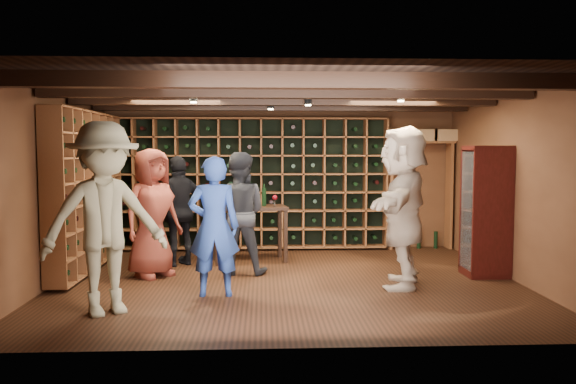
{
  "coord_description": "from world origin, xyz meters",
  "views": [
    {
      "loc": [
        -0.32,
        -7.27,
        1.74
      ],
      "look_at": [
        0.02,
        0.2,
        1.16
      ],
      "focal_mm": 35.0,
      "sensor_mm": 36.0,
      "label": 1
    }
  ],
  "objects_px": {
    "tasting_table": "(249,213)",
    "guest_woman_black": "(180,211)",
    "display_cabinet": "(486,214)",
    "guest_beige": "(403,206)",
    "man_blue_shirt": "(214,226)",
    "guest_khaki": "(105,219)",
    "man_grey_suit": "(238,213)",
    "guest_red_floral": "(152,213)"
  },
  "relations": [
    {
      "from": "guest_woman_black",
      "to": "tasting_table",
      "type": "xyz_separation_m",
      "value": [
        1.03,
        0.25,
        -0.06
      ]
    },
    {
      "from": "display_cabinet",
      "to": "guest_khaki",
      "type": "distance_m",
      "value": 4.94
    },
    {
      "from": "display_cabinet",
      "to": "guest_khaki",
      "type": "xyz_separation_m",
      "value": [
        -4.68,
        -1.57,
        0.15
      ]
    },
    {
      "from": "man_blue_shirt",
      "to": "guest_khaki",
      "type": "distance_m",
      "value": 1.29
    },
    {
      "from": "guest_red_floral",
      "to": "guest_khaki",
      "type": "distance_m",
      "value": 1.75
    },
    {
      "from": "guest_woman_black",
      "to": "guest_beige",
      "type": "relative_size",
      "value": 0.81
    },
    {
      "from": "display_cabinet",
      "to": "man_grey_suit",
      "type": "relative_size",
      "value": 1.03
    },
    {
      "from": "guest_beige",
      "to": "man_grey_suit",
      "type": "bearing_deg",
      "value": -92.5
    },
    {
      "from": "man_blue_shirt",
      "to": "man_grey_suit",
      "type": "distance_m",
      "value": 1.21
    },
    {
      "from": "man_grey_suit",
      "to": "guest_khaki",
      "type": "bearing_deg",
      "value": 60.28
    },
    {
      "from": "guest_beige",
      "to": "man_blue_shirt",
      "type": "bearing_deg",
      "value": -62.29
    },
    {
      "from": "display_cabinet",
      "to": "tasting_table",
      "type": "height_order",
      "value": "display_cabinet"
    },
    {
      "from": "guest_beige",
      "to": "tasting_table",
      "type": "bearing_deg",
      "value": -111.26
    },
    {
      "from": "guest_woman_black",
      "to": "guest_khaki",
      "type": "bearing_deg",
      "value": 45.14
    },
    {
      "from": "tasting_table",
      "to": "display_cabinet",
      "type": "bearing_deg",
      "value": -28.39
    },
    {
      "from": "guest_khaki",
      "to": "guest_red_floral",
      "type": "bearing_deg",
      "value": 54.71
    },
    {
      "from": "display_cabinet",
      "to": "guest_woman_black",
      "type": "distance_m",
      "value": 4.36
    },
    {
      "from": "guest_red_floral",
      "to": "display_cabinet",
      "type": "bearing_deg",
      "value": -49.68
    },
    {
      "from": "guest_khaki",
      "to": "display_cabinet",
      "type": "bearing_deg",
      "value": -12.01
    },
    {
      "from": "man_blue_shirt",
      "to": "guest_beige",
      "type": "distance_m",
      "value": 2.38
    },
    {
      "from": "man_grey_suit",
      "to": "tasting_table",
      "type": "bearing_deg",
      "value": -94.03
    },
    {
      "from": "tasting_table",
      "to": "guest_khaki",
      "type": "bearing_deg",
      "value": -127.04
    },
    {
      "from": "man_grey_suit",
      "to": "tasting_table",
      "type": "distance_m",
      "value": 0.85
    },
    {
      "from": "man_blue_shirt",
      "to": "tasting_table",
      "type": "distance_m",
      "value": 2.06
    },
    {
      "from": "tasting_table",
      "to": "guest_woman_black",
      "type": "bearing_deg",
      "value": -175.47
    },
    {
      "from": "guest_red_floral",
      "to": "tasting_table",
      "type": "distance_m",
      "value": 1.62
    },
    {
      "from": "display_cabinet",
      "to": "guest_khaki",
      "type": "relative_size",
      "value": 0.87
    },
    {
      "from": "guest_beige",
      "to": "guest_woman_black",
      "type": "bearing_deg",
      "value": -96.44
    },
    {
      "from": "guest_khaki",
      "to": "guest_woman_black",
      "type": "bearing_deg",
      "value": 49.91
    },
    {
      "from": "display_cabinet",
      "to": "guest_beige",
      "type": "xyz_separation_m",
      "value": [
        -1.27,
        -0.51,
        0.16
      ]
    },
    {
      "from": "display_cabinet",
      "to": "guest_woman_black",
      "type": "relative_size",
      "value": 1.07
    },
    {
      "from": "man_grey_suit",
      "to": "guest_beige",
      "type": "relative_size",
      "value": 0.84
    },
    {
      "from": "man_blue_shirt",
      "to": "tasting_table",
      "type": "bearing_deg",
      "value": -103.54
    },
    {
      "from": "man_grey_suit",
      "to": "guest_woman_black",
      "type": "relative_size",
      "value": 1.04
    },
    {
      "from": "man_blue_shirt",
      "to": "guest_khaki",
      "type": "bearing_deg",
      "value": 29.38
    },
    {
      "from": "man_grey_suit",
      "to": "guest_woman_black",
      "type": "height_order",
      "value": "man_grey_suit"
    },
    {
      "from": "guest_red_floral",
      "to": "tasting_table",
      "type": "relative_size",
      "value": 1.44
    },
    {
      "from": "man_blue_shirt",
      "to": "guest_khaki",
      "type": "height_order",
      "value": "guest_khaki"
    },
    {
      "from": "guest_red_floral",
      "to": "guest_beige",
      "type": "relative_size",
      "value": 0.86
    },
    {
      "from": "guest_woman_black",
      "to": "display_cabinet",
      "type": "bearing_deg",
      "value": 132.91
    },
    {
      "from": "guest_woman_black",
      "to": "tasting_table",
      "type": "height_order",
      "value": "guest_woman_black"
    },
    {
      "from": "guest_woman_black",
      "to": "tasting_table",
      "type": "bearing_deg",
      "value": 158.28
    }
  ]
}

